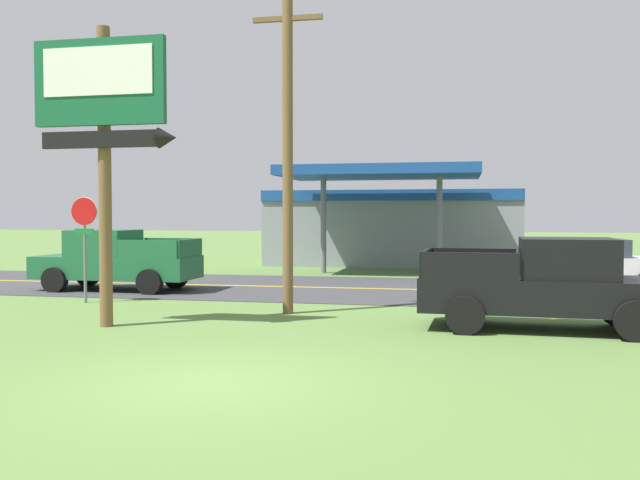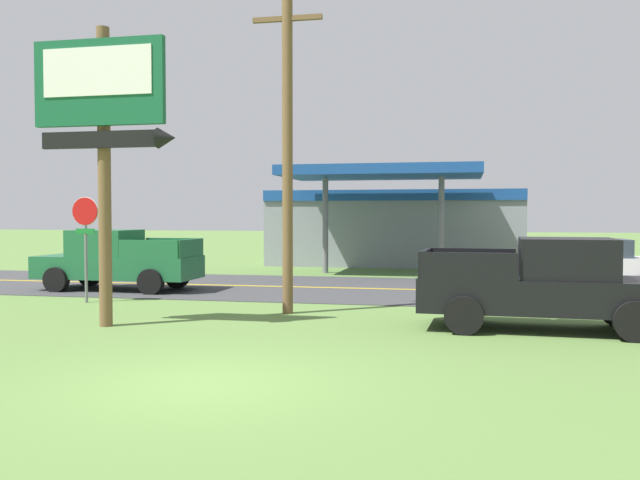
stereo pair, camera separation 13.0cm
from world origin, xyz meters
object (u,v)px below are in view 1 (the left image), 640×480
object	(u,v)px
stop_sign	(84,230)
car_white_near_lane	(597,263)
motel_sign	(104,118)
gas_station	(393,225)
utility_pole	(288,128)
pickup_black_parked_on_lawn	(548,285)
pickup_green_on_road	(115,261)

from	to	relation	value
stop_sign	car_white_near_lane	xyz separation A→B (m)	(14.73, 7.04, -1.20)
motel_sign	gas_station	xyz separation A→B (m)	(4.32, 20.16, -2.60)
motel_sign	car_white_near_lane	bearing A→B (deg)	41.65
motel_sign	utility_pole	world-z (taller)	utility_pole
motel_sign	utility_pole	size ratio (longest dim) A/B	0.76
stop_sign	pickup_black_parked_on_lawn	distance (m)	12.28
motel_sign	stop_sign	distance (m)	5.20
utility_pole	pickup_green_on_road	distance (m)	8.60
pickup_black_parked_on_lawn	pickup_green_on_road	size ratio (longest dim) A/B	1.01
utility_pole	pickup_black_parked_on_lawn	xyz separation A→B (m)	(6.01, -1.24, -3.61)
pickup_green_on_road	motel_sign	bearing A→B (deg)	-63.02
utility_pole	pickup_green_on_road	world-z (taller)	utility_pole
stop_sign	car_white_near_lane	bearing A→B (deg)	25.53
stop_sign	pickup_green_on_road	bearing A→B (deg)	103.51
stop_sign	gas_station	world-z (taller)	gas_station
car_white_near_lane	gas_station	bearing A→B (deg)	129.30
gas_station	pickup_green_on_road	world-z (taller)	gas_station
motel_sign	pickup_green_on_road	world-z (taller)	motel_sign
stop_sign	utility_pole	distance (m)	6.61
pickup_green_on_road	car_white_near_lane	xyz separation A→B (m)	(15.46, 4.00, -0.13)
gas_station	pickup_green_on_road	size ratio (longest dim) A/B	2.31
motel_sign	pickup_black_parked_on_lawn	distance (m)	10.15
motel_sign	car_white_near_lane	distance (m)	16.54
gas_station	car_white_near_lane	world-z (taller)	gas_station
stop_sign	motel_sign	bearing A→B (deg)	-53.82
stop_sign	pickup_black_parked_on_lawn	xyz separation A→B (m)	(12.05, -2.09, -1.06)
gas_station	motel_sign	bearing A→B (deg)	-102.08
utility_pole	car_white_near_lane	xyz separation A→B (m)	(8.69, 7.89, -3.75)
car_white_near_lane	pickup_green_on_road	bearing A→B (deg)	-165.50
stop_sign	car_white_near_lane	size ratio (longest dim) A/B	0.70
car_white_near_lane	pickup_black_parked_on_lawn	bearing A→B (deg)	-106.39
stop_sign	utility_pole	size ratio (longest dim) A/B	0.34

